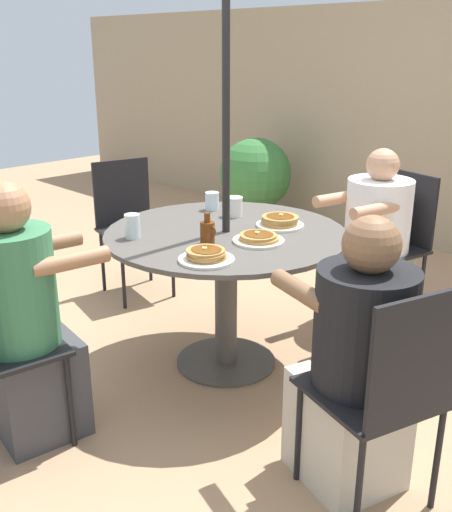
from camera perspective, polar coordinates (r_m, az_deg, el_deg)
The scene contains 17 objects.
ground_plane at distance 3.30m, azimuth 0.00°, elevation -10.05°, with size 12.00×12.00×0.00m, color tan.
patio_table at distance 3.05m, azimuth 0.00°, elevation -0.34°, with size 1.22×1.22×0.74m.
umbrella_pole at distance 2.94m, azimuth 0.00°, elevation 7.42°, with size 0.04×0.04×2.03m, color black.
patio_chair_north at distance 4.11m, azimuth -9.15°, elevation 3.51°, with size 0.51×0.51×0.90m.
diner_east at distance 2.64m, azimuth -18.57°, elevation -6.35°, with size 0.40×0.54×1.14m.
patio_chair_south at distance 2.18m, azimuth 15.26°, elevation -11.90°, with size 0.53×0.53×0.90m.
diner_south at distance 2.31m, azimuth 12.24°, elevation -10.52°, with size 0.57×0.49×1.09m.
patio_chair_west at distance 3.83m, azimuth 15.67°, elevation 1.84°, with size 0.51×0.51×0.90m.
diner_west at distance 3.72m, azimuth 13.74°, elevation 0.85°, with size 0.48×0.59×1.07m.
pancake_plate_a at distance 3.10m, azimuth 5.16°, elevation 3.28°, with size 0.25×0.25×0.07m.
pancake_plate_b at distance 2.59m, azimuth -1.90°, elevation 0.01°, with size 0.25×0.25×0.06m.
pancake_plate_c at distance 2.84m, azimuth 3.13°, elevation 1.68°, with size 0.25×0.25×0.05m.
syrup_bottle at distance 2.80m, azimuth -1.77°, elevation 2.32°, with size 0.09×0.07×0.15m.
coffee_cup at distance 3.27m, azimuth 0.78°, elevation 4.73°, with size 0.09×0.09×0.11m.
drinking_glass_a at distance 3.40m, azimuth -1.33°, elevation 5.26°, with size 0.08×0.08×0.10m, color silver.
drinking_glass_b at distance 2.92m, azimuth -8.91°, elevation 2.83°, with size 0.07×0.07×0.12m, color silver.
potted_shrub at distance 5.61m, azimuth 2.81°, elevation 7.46°, with size 0.67×0.67×0.83m.
Camera 1 is at (2.02, -2.04, 1.62)m, focal length 42.00 mm.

